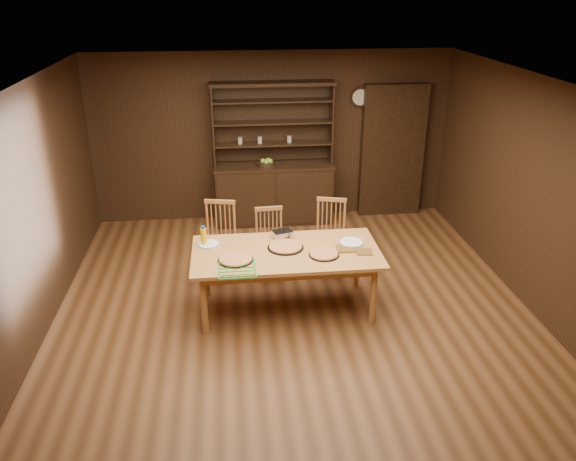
{
  "coord_description": "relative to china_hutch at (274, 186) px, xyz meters",
  "views": [
    {
      "loc": [
        -0.68,
        -5.5,
        3.56
      ],
      "look_at": [
        -0.03,
        0.4,
        0.88
      ],
      "focal_mm": 35.0,
      "sensor_mm": 36.0,
      "label": 1
    }
  ],
  "objects": [
    {
      "name": "cooling_rack",
      "position": [
        -0.64,
        -3.01,
        0.16
      ],
      "size": [
        0.43,
        0.43,
        0.02
      ],
      "primitive_type": null,
      "rotation": [
        0.0,
        0.0,
        -0.15
      ],
      "color": "green",
      "rests_on": "dining_table"
    },
    {
      "name": "chair_center",
      "position": [
        -0.2,
        -1.75,
        -0.12
      ],
      "size": [
        0.39,
        0.37,
        0.91
      ],
      "rotation": [
        0.0,
        0.0,
        0.06
      ],
      "color": "#B66F3E",
      "rests_on": "floor"
    },
    {
      "name": "plate_left",
      "position": [
        -0.96,
        -2.36,
        0.16
      ],
      "size": [
        0.25,
        0.25,
        0.02
      ],
      "color": "white",
      "rests_on": "dining_table"
    },
    {
      "name": "pot_holder_b",
      "position": [
        0.59,
        -2.65,
        0.16
      ],
      "size": [
        0.2,
        0.2,
        0.01
      ],
      "primitive_type": "cube",
      "rotation": [
        0.0,
        0.0,
        -0.03
      ],
      "color": "#A7131A",
      "rests_on": "dining_table"
    },
    {
      "name": "pizza_center",
      "position": [
        -0.08,
        -2.54,
        0.17
      ],
      "size": [
        0.41,
        0.41,
        0.04
      ],
      "color": "black",
      "rests_on": "dining_table"
    },
    {
      "name": "pizza_right",
      "position": [
        0.32,
        -2.78,
        0.17
      ],
      "size": [
        0.34,
        0.34,
        0.04
      ],
      "color": "black",
      "rests_on": "dining_table"
    },
    {
      "name": "doorway",
      "position": [
        1.9,
        0.15,
        0.45
      ],
      "size": [
        1.0,
        0.18,
        2.1
      ],
      "primitive_type": "cube",
      "color": "black",
      "rests_on": "floor"
    },
    {
      "name": "chair_left",
      "position": [
        -0.84,
        -1.7,
        -0.06
      ],
      "size": [
        0.48,
        0.47,
        1.01
      ],
      "rotation": [
        0.0,
        0.0,
        -0.21
      ],
      "color": "#B66F3E",
      "rests_on": "floor"
    },
    {
      "name": "wall_clock",
      "position": [
        1.35,
        0.2,
        1.3
      ],
      "size": [
        0.3,
        0.05,
        0.3
      ],
      "color": "black",
      "rests_on": "room_shell"
    },
    {
      "name": "fruit_bowl",
      "position": [
        -0.11,
        -0.07,
        0.39
      ],
      "size": [
        0.26,
        0.26,
        0.12
      ],
      "color": "black",
      "rests_on": "china_hutch"
    },
    {
      "name": "juice_bottle",
      "position": [
        -1.01,
        -2.35,
        0.26
      ],
      "size": [
        0.07,
        0.07,
        0.23
      ],
      "color": "#FFB00D",
      "rests_on": "dining_table"
    },
    {
      "name": "dining_table",
      "position": [
        -0.09,
        -2.62,
        0.08
      ],
      "size": [
        2.11,
        1.06,
        0.75
      ],
      "color": "#CC8946",
      "rests_on": "floor"
    },
    {
      "name": "pot_holder_a",
      "position": [
        0.78,
        -2.74,
        0.16
      ],
      "size": [
        0.2,
        0.2,
        0.01
      ],
      "primitive_type": "cube",
      "rotation": [
        0.0,
        0.0,
        -0.12
      ],
      "color": "#A7131A",
      "rests_on": "dining_table"
    },
    {
      "name": "foil_dish",
      "position": [
        -0.09,
        -2.27,
        0.2
      ],
      "size": [
        0.27,
        0.23,
        0.09
      ],
      "primitive_type": "cube",
      "rotation": [
        0.0,
        0.0,
        0.32
      ],
      "color": "silver",
      "rests_on": "dining_table"
    },
    {
      "name": "pizza_left",
      "position": [
        -0.66,
        -2.79,
        0.17
      ],
      "size": [
        0.39,
        0.39,
        0.04
      ],
      "color": "black",
      "rests_on": "dining_table"
    },
    {
      "name": "china_hutch",
      "position": [
        0.0,
        0.0,
        0.0
      ],
      "size": [
        1.84,
        0.52,
        2.17
      ],
      "color": "black",
      "rests_on": "floor"
    },
    {
      "name": "plate_right",
      "position": [
        0.69,
        -2.49,
        0.16
      ],
      "size": [
        0.29,
        0.29,
        0.02
      ],
      "color": "white",
      "rests_on": "dining_table"
    },
    {
      "name": "chair_right",
      "position": [
        0.59,
        -1.72,
        -0.07
      ],
      "size": [
        0.49,
        0.48,
        0.99
      ],
      "rotation": [
        0.0,
        0.0,
        -0.26
      ],
      "color": "#B66F3E",
      "rests_on": "floor"
    },
    {
      "name": "floor",
      "position": [
        0.0,
        -2.75,
        -0.6
      ],
      "size": [
        6.0,
        6.0,
        0.0
      ],
      "primitive_type": "plane",
      "color": "brown",
      "rests_on": "ground"
    },
    {
      "name": "room_shell",
      "position": [
        0.0,
        -2.75,
        0.98
      ],
      "size": [
        6.0,
        6.0,
        6.0
      ],
      "color": "silver",
      "rests_on": "floor"
    }
  ]
}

